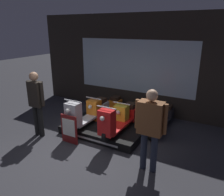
{
  "coord_description": "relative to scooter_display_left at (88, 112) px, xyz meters",
  "views": [
    {
      "loc": [
        2.83,
        -3.3,
        2.76
      ],
      "look_at": [
        0.01,
        1.78,
        0.87
      ],
      "focal_mm": 35.0,
      "sensor_mm": 36.0,
      "label": 1
    }
  ],
  "objects": [
    {
      "name": "scooter_backrow_1",
      "position": [
        0.87,
        0.95,
        -0.21
      ],
      "size": [
        0.49,
        1.75,
        0.86
      ],
      "color": "black",
      "rests_on": "ground_plane"
    },
    {
      "name": "person_right_browsing",
      "position": [
        2.09,
        -0.89,
        0.48
      ],
      "size": [
        0.63,
        0.26,
        1.69
      ],
      "color": "#232838",
      "rests_on": "ground_plane"
    },
    {
      "name": "scooter_backrow_2",
      "position": [
        1.75,
        0.95,
        -0.21
      ],
      "size": [
        0.49,
        1.75,
        0.86
      ],
      "color": "black",
      "rests_on": "ground_plane"
    },
    {
      "name": "scooter_display_left",
      "position": [
        0.0,
        0.0,
        0.0
      ],
      "size": [
        0.49,
        1.75,
        0.86
      ],
      "color": "black",
      "rests_on": "display_platform"
    },
    {
      "name": "person_left_browsing",
      "position": [
        -0.96,
        -0.89,
        0.46
      ],
      "size": [
        0.53,
        0.22,
        1.72
      ],
      "color": "black",
      "rests_on": "ground_plane"
    },
    {
      "name": "display_platform",
      "position": [
        0.48,
        0.04,
        -0.43
      ],
      "size": [
        2.15,
        1.24,
        0.21
      ],
      "color": "black",
      "rests_on": "ground_plane"
    },
    {
      "name": "shop_wall_back",
      "position": [
        0.47,
        2.03,
        1.06
      ],
      "size": [
        7.33,
        0.09,
        3.2
      ],
      "color": "#28231E",
      "rests_on": "ground_plane"
    },
    {
      "name": "price_sign_board",
      "position": [
        0.01,
        -0.82,
        -0.16
      ],
      "size": [
        0.47,
        0.04,
        0.74
      ],
      "color": "maroon",
      "rests_on": "ground_plane"
    },
    {
      "name": "ground_plane",
      "position": [
        0.47,
        -1.26,
        -0.54
      ],
      "size": [
        30.0,
        30.0,
        0.0
      ],
      "primitive_type": "plane",
      "color": "#2D2D33"
    },
    {
      "name": "scooter_backrow_0",
      "position": [
        -0.02,
        0.95,
        -0.21
      ],
      "size": [
        0.49,
        1.75,
        0.86
      ],
      "color": "black",
      "rests_on": "ground_plane"
    },
    {
      "name": "scooter_display_right",
      "position": [
        0.97,
        0.0,
        0.0
      ],
      "size": [
        0.49,
        1.75,
        0.86
      ],
      "color": "black",
      "rests_on": "display_platform"
    }
  ]
}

